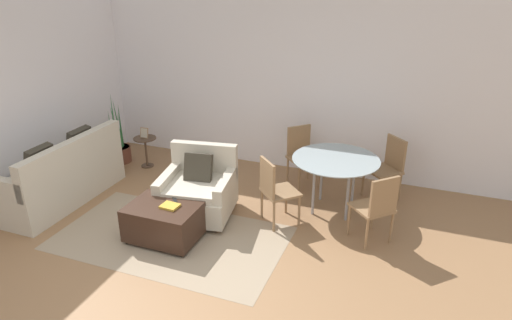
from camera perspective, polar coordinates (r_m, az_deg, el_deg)
name	(u,v)px	position (r m, az deg, el deg)	size (l,w,h in m)	color
ground_plane	(157,290)	(5.02, -12.33, -15.59)	(20.00, 20.00, 0.00)	#936B47
wall_back	(270,83)	(7.31, 1.77, 9.54)	(12.00, 0.06, 2.75)	white
wall_left	(30,98)	(7.21, -26.40, 6.93)	(0.06, 12.00, 2.75)	white
area_rug	(171,238)	(5.80, -10.60, -9.54)	(2.79, 1.58, 0.01)	gray
couch	(60,179)	(7.00, -23.27, -2.15)	(0.85, 1.89, 0.94)	beige
armchair	(198,191)	(6.12, -7.26, -3.82)	(1.04, 1.02, 0.89)	beige
ottoman	(165,221)	(5.69, -11.37, -7.45)	(0.85, 0.64, 0.45)	#382319
book_stack	(170,206)	(5.53, -10.70, -5.68)	(0.22, 0.19, 0.03)	gold
tv_remote_primary	(175,200)	(5.68, -10.11, -4.94)	(0.12, 0.13, 0.01)	black
potted_plant	(119,148)	(8.07, -16.78, 1.41)	(0.39, 0.39, 1.21)	brown
side_table	(146,147)	(7.71, -13.63, 1.65)	(0.37, 0.37, 0.51)	#4C3828
picture_frame	(144,133)	(7.63, -13.80, 3.30)	(0.15, 0.07, 0.17)	#8C6647
dining_table	(336,164)	(6.12, 9.91, -0.53)	(1.16, 1.16, 0.76)	#99A8AD
dining_chair_near_left	(274,187)	(5.77, 2.33, -3.45)	(0.59, 0.59, 0.90)	#93704C
dining_chair_near_right	(377,205)	(5.55, 14.90, -5.44)	(0.59, 0.59, 0.90)	#93704C
dining_chair_far_left	(302,152)	(6.88, 5.73, 1.01)	(0.59, 0.59, 0.90)	#93704C
dining_chair_far_right	(389,164)	(6.69, 16.24, -0.50)	(0.59, 0.59, 0.90)	#93704C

